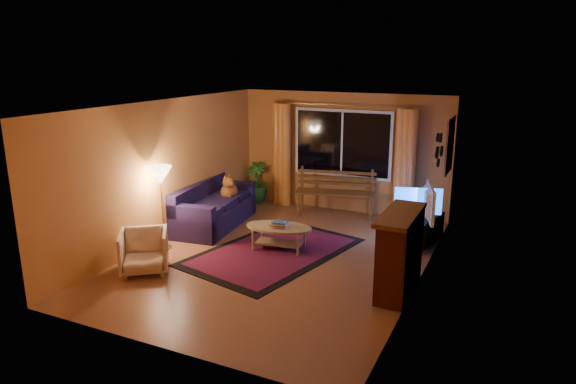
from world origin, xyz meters
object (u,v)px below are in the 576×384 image
at_px(bench, 335,204).
at_px(tv_console, 422,231).
at_px(sofa, 215,205).
at_px(armchair, 144,249).
at_px(floor_lamp, 162,208).
at_px(coffee_table, 279,238).

bearing_deg(bench, tv_console, -37.35).
distance_m(bench, sofa, 2.50).
height_order(armchair, tv_console, armchair).
relative_size(bench, floor_lamp, 1.13).
bearing_deg(armchair, floor_lamp, 74.27).
distance_m(floor_lamp, coffee_table, 2.05).
bearing_deg(floor_lamp, armchair, -69.26).
relative_size(coffee_table, tv_console, 1.01).
xyz_separation_m(bench, coffee_table, (-0.20, -2.22, -0.03)).
bearing_deg(armchair, tv_console, 3.47).
bearing_deg(bench, armchair, -125.68).
bearing_deg(bench, sofa, -152.10).
xyz_separation_m(armchair, floor_lamp, (-0.35, 0.92, 0.36)).
distance_m(armchair, floor_lamp, 1.04).
bearing_deg(floor_lamp, sofa, 84.82).
xyz_separation_m(sofa, coffee_table, (1.69, -0.60, -0.21)).
bearing_deg(coffee_table, floor_lamp, -156.36).
relative_size(floor_lamp, tv_console, 1.26).
height_order(sofa, coffee_table, sofa).
xyz_separation_m(floor_lamp, coffee_table, (1.82, 0.79, -0.51)).
relative_size(bench, coffee_table, 1.41).
distance_m(bench, tv_console, 2.15).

